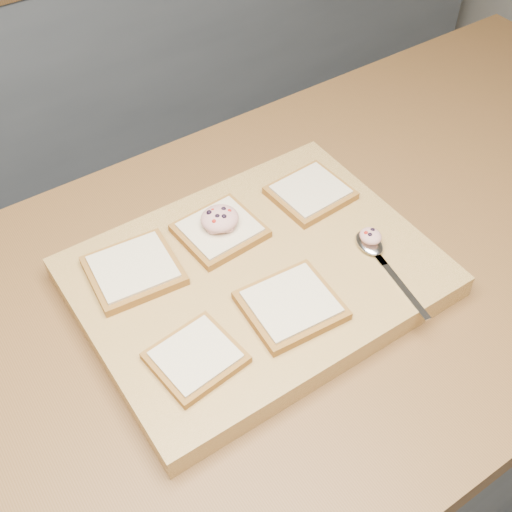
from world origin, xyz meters
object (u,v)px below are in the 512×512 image
Objects in this scene: cutting_board at (256,277)px; spoon at (374,249)px; bread_far_center at (220,230)px; tuna_salad_dollop at (220,218)px.

spoon reaches higher than cutting_board.
spoon is (0.18, -0.16, -0.00)m from bread_far_center.
bread_far_center is 2.12× the size of tuna_salad_dollop.
cutting_board is 2.77× the size of spoon.
bread_far_center is at bearing 136.97° from spoon.
tuna_salad_dollop is 0.32× the size of spoon.
cutting_board is 4.03× the size of bread_far_center.
tuna_salad_dollop reaches higher than bread_far_center.
bread_far_center is 0.69× the size of spoon.
tuna_salad_dollop is (0.00, 0.00, 0.02)m from bread_far_center.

